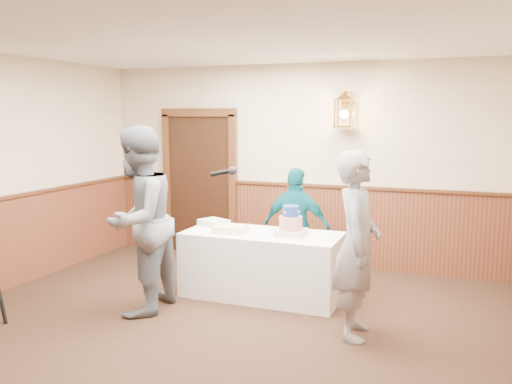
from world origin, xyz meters
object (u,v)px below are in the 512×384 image
at_px(interviewer, 138,221).
at_px(assistant_p, 296,227).
at_px(display_table, 262,264).
at_px(baker, 357,245).
at_px(sheet_cake_yellow, 230,229).
at_px(tiered_cake, 291,224).
at_px(sheet_cake_green, 214,223).

height_order(interviewer, assistant_p, interviewer).
height_order(display_table, baker, baker).
xyz_separation_m(sheet_cake_yellow, baker, (1.58, -0.65, 0.10)).
xyz_separation_m(tiered_cake, interviewer, (-1.38, -0.94, 0.11)).
relative_size(display_table, sheet_cake_yellow, 4.83).
bearing_deg(display_table, sheet_cake_yellow, -162.80).
distance_m(display_table, tiered_cake, 0.61).
distance_m(sheet_cake_yellow, baker, 1.71).
bearing_deg(assistant_p, tiered_cake, 103.36).
relative_size(display_table, sheet_cake_green, 5.48).
distance_m(sheet_cake_yellow, assistant_p, 0.89).
height_order(sheet_cake_green, baker, baker).
bearing_deg(tiered_cake, interviewer, -145.89).
distance_m(sheet_cake_green, baker, 2.13).
relative_size(tiered_cake, sheet_cake_yellow, 0.92).
relative_size(baker, assistant_p, 1.22).
height_order(display_table, interviewer, interviewer).
height_order(tiered_cake, sheet_cake_yellow, tiered_cake).
height_order(sheet_cake_yellow, assistant_p, assistant_p).
bearing_deg(sheet_cake_green, assistant_p, 22.98).
height_order(display_table, tiered_cake, tiered_cake).
relative_size(sheet_cake_green, baker, 0.19).
bearing_deg(baker, sheet_cake_yellow, 60.51).
xyz_separation_m(tiered_cake, assistant_p, (-0.10, 0.57, -0.15)).
bearing_deg(sheet_cake_yellow, tiered_cake, 8.16).
height_order(display_table, sheet_cake_yellow, sheet_cake_yellow).
bearing_deg(assistant_p, sheet_cake_green, 26.02).
bearing_deg(baker, display_table, 51.13).
distance_m(interviewer, assistant_p, 1.99).
bearing_deg(sheet_cake_yellow, sheet_cake_green, 141.71).
relative_size(sheet_cake_green, interviewer, 0.17).
relative_size(tiered_cake, baker, 0.19).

